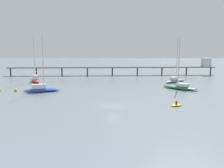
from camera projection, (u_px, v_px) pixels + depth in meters
ground_plane at (112, 106)px, 46.41m from camera, size 400.00×400.00×0.00m
pier at (137, 66)px, 97.11m from camera, size 80.77×6.93×6.69m
sailboat_red at (35, 79)px, 78.35m from camera, size 5.84×9.59×15.06m
sailboat_blue at (41, 88)px, 60.93m from camera, size 9.20×4.67×13.89m
sailboat_gray at (175, 80)px, 77.75m from camera, size 8.58×7.54×13.74m
sailboat_green at (179, 86)px, 64.92m from camera, size 9.18×8.89×13.81m
dinghy_yellow at (176, 105)px, 46.36m from camera, size 2.69×2.19×1.14m
mooring_buoy_inner at (15, 90)px, 61.32m from camera, size 0.79×0.79×0.79m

